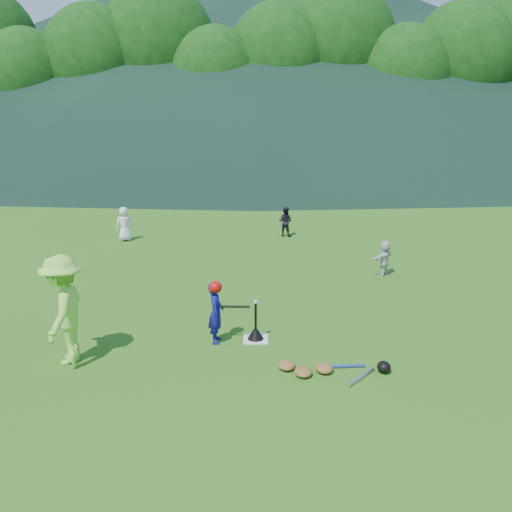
{
  "coord_description": "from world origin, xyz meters",
  "views": [
    {
      "loc": [
        0.03,
        -8.42,
        3.94
      ],
      "look_at": [
        0.0,
        2.5,
        0.9
      ],
      "focal_mm": 35.0,
      "sensor_mm": 36.0,
      "label": 1
    }
  ],
  "objects_px": {
    "home_plate": "(256,339)",
    "batting_tee": "(256,333)",
    "fielder_d": "(384,258)",
    "adult_coach": "(64,310)",
    "fielder_a": "(124,224)",
    "batter_child": "(216,313)",
    "equipment_pile": "(324,368)",
    "fielder_b": "(285,222)"
  },
  "relations": [
    {
      "from": "batter_child",
      "to": "batting_tee",
      "type": "relative_size",
      "value": 1.66
    },
    {
      "from": "fielder_a",
      "to": "batting_tee",
      "type": "bearing_deg",
      "value": 94.58
    },
    {
      "from": "home_plate",
      "to": "batter_child",
      "type": "xyz_separation_m",
      "value": [
        -0.71,
        -0.08,
        0.55
      ]
    },
    {
      "from": "fielder_d",
      "to": "home_plate",
      "type": "bearing_deg",
      "value": 5.06
    },
    {
      "from": "fielder_a",
      "to": "fielder_b",
      "type": "bearing_deg",
      "value": 161.99
    },
    {
      "from": "batter_child",
      "to": "fielder_d",
      "type": "relative_size",
      "value": 1.23
    },
    {
      "from": "fielder_d",
      "to": "fielder_a",
      "type": "bearing_deg",
      "value": -70.89
    },
    {
      "from": "equipment_pile",
      "to": "fielder_d",
      "type": "bearing_deg",
      "value": 66.84
    },
    {
      "from": "home_plate",
      "to": "batter_child",
      "type": "relative_size",
      "value": 0.4
    },
    {
      "from": "adult_coach",
      "to": "fielder_a",
      "type": "height_order",
      "value": "adult_coach"
    },
    {
      "from": "fielder_a",
      "to": "fielder_b",
      "type": "relative_size",
      "value": 1.11
    },
    {
      "from": "fielder_b",
      "to": "fielder_d",
      "type": "bearing_deg",
      "value": 140.02
    },
    {
      "from": "fielder_b",
      "to": "equipment_pile",
      "type": "height_order",
      "value": "fielder_b"
    },
    {
      "from": "fielder_d",
      "to": "equipment_pile",
      "type": "bearing_deg",
      "value": 22.17
    },
    {
      "from": "batter_child",
      "to": "fielder_a",
      "type": "distance_m",
      "value": 8.52
    },
    {
      "from": "batter_child",
      "to": "adult_coach",
      "type": "bearing_deg",
      "value": 107.4
    },
    {
      "from": "home_plate",
      "to": "fielder_d",
      "type": "relative_size",
      "value": 0.49
    },
    {
      "from": "home_plate",
      "to": "batting_tee",
      "type": "xyz_separation_m",
      "value": [
        0.0,
        0.0,
        0.12
      ]
    },
    {
      "from": "adult_coach",
      "to": "fielder_d",
      "type": "height_order",
      "value": "adult_coach"
    },
    {
      "from": "fielder_a",
      "to": "equipment_pile",
      "type": "xyz_separation_m",
      "value": [
        5.45,
        -8.83,
        -0.5
      ]
    },
    {
      "from": "home_plate",
      "to": "equipment_pile",
      "type": "distance_m",
      "value": 1.64
    },
    {
      "from": "home_plate",
      "to": "fielder_a",
      "type": "bearing_deg",
      "value": 119.65
    },
    {
      "from": "fielder_d",
      "to": "batting_tee",
      "type": "height_order",
      "value": "fielder_d"
    },
    {
      "from": "fielder_b",
      "to": "fielder_d",
      "type": "distance_m",
      "value": 4.98
    },
    {
      "from": "fielder_b",
      "to": "batter_child",
      "type": "bearing_deg",
      "value": 101.05
    },
    {
      "from": "batter_child",
      "to": "fielder_b",
      "type": "bearing_deg",
      "value": -11.14
    },
    {
      "from": "fielder_d",
      "to": "equipment_pile",
      "type": "distance_m",
      "value": 5.54
    },
    {
      "from": "home_plate",
      "to": "batting_tee",
      "type": "distance_m",
      "value": 0.12
    },
    {
      "from": "adult_coach",
      "to": "fielder_a",
      "type": "distance_m",
      "value": 8.55
    },
    {
      "from": "adult_coach",
      "to": "fielder_a",
      "type": "relative_size",
      "value": 1.63
    },
    {
      "from": "home_plate",
      "to": "fielder_b",
      "type": "distance_m",
      "value": 8.36
    },
    {
      "from": "fielder_a",
      "to": "fielder_b",
      "type": "distance_m",
      "value": 5.36
    },
    {
      "from": "fielder_a",
      "to": "fielder_d",
      "type": "bearing_deg",
      "value": 128.71
    },
    {
      "from": "batter_child",
      "to": "batting_tee",
      "type": "bearing_deg",
      "value": -82.93
    },
    {
      "from": "fielder_b",
      "to": "adult_coach",
      "type": "bearing_deg",
      "value": 88.22
    },
    {
      "from": "home_plate",
      "to": "fielder_a",
      "type": "xyz_separation_m",
      "value": [
        -4.34,
        7.63,
        0.55
      ]
    },
    {
      "from": "fielder_d",
      "to": "equipment_pile",
      "type": "relative_size",
      "value": 0.51
    },
    {
      "from": "home_plate",
      "to": "batter_child",
      "type": "distance_m",
      "value": 0.91
    },
    {
      "from": "home_plate",
      "to": "fielder_d",
      "type": "bearing_deg",
      "value": 49.73
    },
    {
      "from": "adult_coach",
      "to": "fielder_d",
      "type": "bearing_deg",
      "value": 123.43
    },
    {
      "from": "fielder_d",
      "to": "batting_tee",
      "type": "relative_size",
      "value": 1.35
    },
    {
      "from": "home_plate",
      "to": "batting_tee",
      "type": "bearing_deg",
      "value": 0.0
    }
  ]
}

